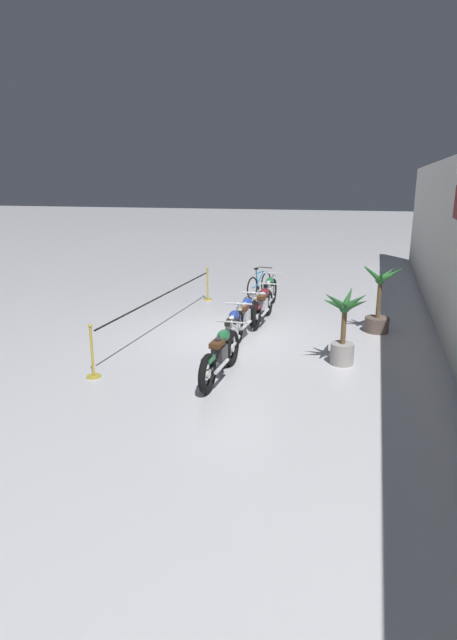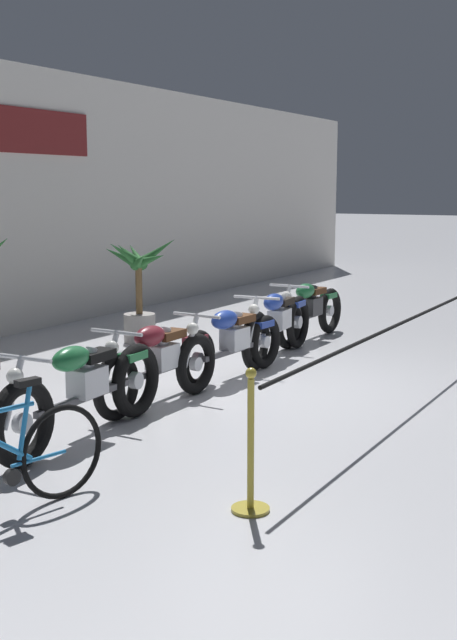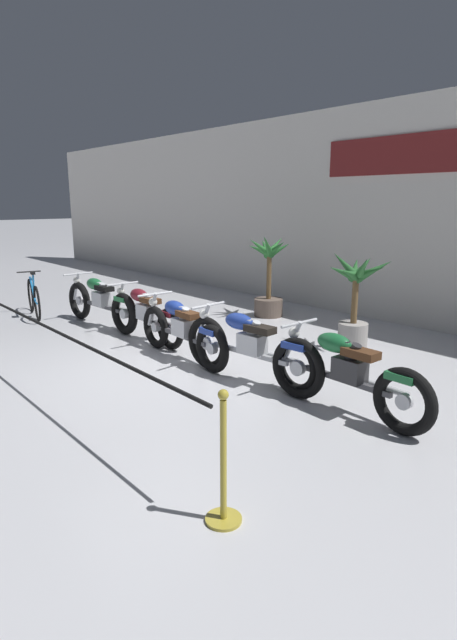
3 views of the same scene
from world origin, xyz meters
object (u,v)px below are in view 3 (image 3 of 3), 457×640
Objects in this scene: motorcycle_green_4 at (345,373)px; potted_palm_right_of_row at (356,300)px; motorcycle_maroon_1 at (145,314)px; bicycle at (34,298)px; stanchion_far_left at (10,322)px; motorcycle_blue_3 at (249,347)px; potted_palm_left_of_row at (268,281)px; stanchion_mid_left at (223,478)px; motorcycle_blue_2 at (181,330)px; motorcycle_green_0 at (100,302)px.

potted_palm_right_of_row is at bearing 123.15° from motorcycle_green_4.
bicycle is (-3.06, -0.80, -0.07)m from motorcycle_maroon_1.
potted_palm_right_of_row is at bearing 59.80° from stanchion_far_left.
motorcycle_maroon_1 is at bearing -178.72° from motorcycle_green_4.
motorcycle_green_4 is 4.65m from stanchion_far_left.
motorcycle_blue_3 is at bearing -173.32° from motorcycle_green_4.
stanchion_mid_left is (4.64, -5.15, -0.38)m from potted_palm_left_of_row.
motorcycle_maroon_1 is 0.94× the size of motorcycle_blue_3.
stanchion_mid_left is at bearing -10.50° from bicycle.
bicycle is at bearing -172.81° from motorcycle_blue_3.
motorcycle_blue_2 is 2.42m from stanchion_far_left.
motorcycle_blue_3 is 5.79m from bicycle.
motorcycle_maroon_1 is at bearing 178.42° from motorcycle_blue_3.
motorcycle_green_4 is 0.32× the size of stanchion_far_left.
motorcycle_green_0 is at bearing 125.09° from stanchion_far_left.
motorcycle_maroon_1 is 2.92m from potted_palm_left_of_row.
motorcycle_green_0 reaches higher than motorcycle_blue_2.
bicycle is 3.47m from stanchion_far_left.
potted_palm_right_of_row is (1.40, 2.40, 0.36)m from motorcycle_blue_2.
motorcycle_blue_2 is 2.82m from motorcycle_green_4.
potted_palm_left_of_row is (1.49, 3.04, 0.27)m from motorcycle_green_0.
stanchion_far_left is at bearing -54.91° from motorcycle_green_0.
stanchion_mid_left is (0.63, -2.33, -0.10)m from motorcycle_green_4.
potted_palm_right_of_row is (-1.40, 2.15, 0.35)m from motorcycle_green_4.
motorcycle_blue_3 is 1.42m from motorcycle_green_4.
stanchion_far_left is at bearing -149.82° from motorcycle_green_4.
potted_palm_right_of_row is at bearing 59.69° from motorcycle_blue_2.
potted_palm_left_of_row is (0.09, 2.91, 0.28)m from motorcycle_maroon_1.
stanchion_far_left is at bearing -87.77° from motorcycle_maroon_1.
bicycle is 6.52m from potted_palm_right_of_row.
potted_palm_left_of_row reaches higher than motorcycle_blue_3.
potted_palm_left_of_row is 1.68× the size of stanchion_mid_left.
motorcycle_blue_2 is 1.32× the size of bicycle.
motorcycle_maroon_1 is at bearing -91.84° from potted_palm_left_of_row.
stanchion_mid_left reaches higher than motorcycle_blue_2.
potted_palm_right_of_row is at bearing -14.41° from potted_palm_left_of_row.
motorcycle_green_0 is at bearing 179.49° from motorcycle_blue_2.
motorcycle_maroon_1 is 2.69m from motorcycle_blue_3.
motorcycle_blue_3 reaches higher than motorcycle_green_4.
stanchion_mid_left is at bearing -25.34° from motorcycle_maroon_1.
potted_palm_left_of_row is at bearing 131.02° from motorcycle_blue_3.
stanchion_mid_left is at bearing -47.98° from potted_palm_left_of_row.
motorcycle_blue_3 is (2.69, -0.07, 0.02)m from motorcycle_maroon_1.
motorcycle_blue_3 is 3.39m from stanchion_far_left.
motorcycle_maroon_1 is 2.08× the size of stanchion_mid_left.
motorcycle_green_4 is (1.41, 0.17, -0.02)m from motorcycle_blue_3.
motorcycle_blue_2 is (1.29, -0.16, -0.00)m from motorcycle_maroon_1.
motorcycle_green_0 is 1.79m from bicycle.
motorcycle_green_4 is 7.21m from bicycle.
motorcycle_blue_2 is 1.27× the size of potted_palm_left_of_row.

